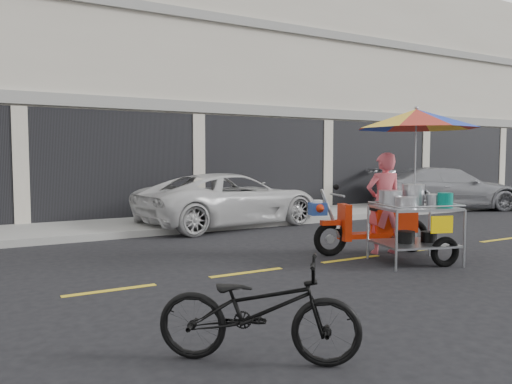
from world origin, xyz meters
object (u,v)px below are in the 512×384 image
white_pickup (231,199)px  near_bicycle (258,310)px  food_vendor_rig (403,164)px  silver_pickup (446,188)px

white_pickup → near_bicycle: 8.38m
white_pickup → food_vendor_rig: bearing=179.5°
white_pickup → food_vendor_rig: size_ratio=1.86×
white_pickup → silver_pickup: bearing=-97.9°
white_pickup → near_bicycle: bearing=146.9°
silver_pickup → food_vendor_rig: food_vendor_rig is taller
white_pickup → food_vendor_rig: food_vendor_rig is taller
silver_pickup → near_bicycle: bearing=146.7°
white_pickup → silver_pickup: (7.92, 0.00, 0.03)m
food_vendor_rig → silver_pickup: bearing=51.3°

